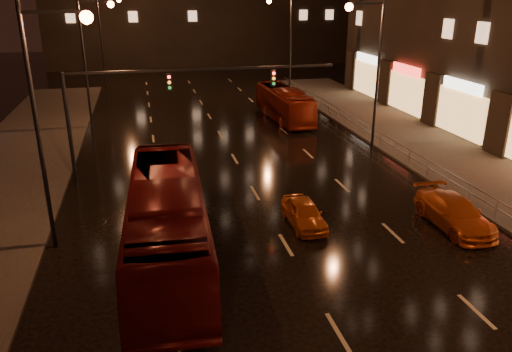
# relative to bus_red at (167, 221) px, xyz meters

# --- Properties ---
(ground) EXTENTS (140.00, 140.00, 0.00)m
(ground) POSITION_rel_bus_red_xyz_m (4.93, 10.13, -1.71)
(ground) COLOR black
(ground) RESTS_ON ground
(sidewalk_right) EXTENTS (7.00, 70.00, 0.15)m
(sidewalk_right) POSITION_rel_bus_red_xyz_m (18.43, 5.13, -1.63)
(sidewalk_right) COLOR #38332D
(sidewalk_right) RESTS_ON ground
(traffic_signal) EXTENTS (15.31, 0.32, 6.20)m
(traffic_signal) POSITION_rel_bus_red_xyz_m (-0.13, 10.13, 3.03)
(traffic_signal) COLOR black
(traffic_signal) RESTS_ON ground
(railing_right) EXTENTS (0.05, 56.00, 1.00)m
(railing_right) POSITION_rel_bus_red_xyz_m (15.13, 8.13, -0.81)
(railing_right) COLOR #99999E
(railing_right) RESTS_ON sidewalk_right
(bus_red) EXTENTS (3.41, 12.37, 3.41)m
(bus_red) POSITION_rel_bus_red_xyz_m (0.00, 0.00, 0.00)
(bus_red) COLOR #500B0C
(bus_red) RESTS_ON ground
(bus_curb) EXTENTS (2.68, 9.77, 2.70)m
(bus_curb) POSITION_rel_bus_red_xyz_m (10.93, 21.66, -0.36)
(bus_curb) COLOR maroon
(bus_curb) RESTS_ON ground
(taxi_near) EXTENTS (1.44, 3.56, 1.21)m
(taxi_near) POSITION_rel_bus_red_xyz_m (6.27, 1.81, -1.10)
(taxi_near) COLOR #BA5011
(taxi_near) RESTS_ON ground
(taxi_far) EXTENTS (2.00, 4.80, 1.39)m
(taxi_far) POSITION_rel_bus_red_xyz_m (12.93, 0.13, -1.01)
(taxi_far) COLOR #BE4A11
(taxi_far) RESTS_ON ground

